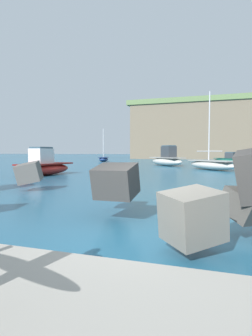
% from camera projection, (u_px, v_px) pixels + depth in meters
% --- Properties ---
extents(ground_plane, '(400.00, 400.00, 0.00)m').
position_uv_depth(ground_plane, '(147.00, 238.00, 5.73)').
color(ground_plane, '#235B7A').
extents(breakwater_jetty, '(31.86, 7.91, 2.36)m').
position_uv_depth(breakwater_jetty, '(138.00, 178.00, 7.64)').
color(breakwater_jetty, '#3D3A38').
rests_on(breakwater_jetty, ground).
extents(boat_near_left, '(5.11, 4.10, 1.74)m').
position_uv_depth(boat_near_left, '(229.00, 159.00, 46.34)').
color(boat_near_left, '#1E6656').
rests_on(boat_near_left, ground).
extents(boat_mid_left, '(2.81, 4.38, 5.95)m').
position_uv_depth(boat_mid_left, '(104.00, 159.00, 51.31)').
color(boat_mid_left, navy).
rests_on(boat_mid_left, ground).
extents(boat_mid_centre, '(5.38, 5.68, 7.65)m').
position_uv_depth(boat_mid_centre, '(212.00, 164.00, 27.33)').
color(boat_mid_centre, beige).
rests_on(boat_mid_centre, ground).
extents(boat_mid_right, '(5.61, 5.83, 2.56)m').
position_uv_depth(boat_mid_right, '(167.00, 159.00, 35.29)').
color(boat_mid_right, beige).
rests_on(boat_mid_right, ground).
extents(boat_far_left, '(2.45, 5.29, 2.13)m').
position_uv_depth(boat_far_left, '(45.00, 166.00, 21.17)').
color(boat_far_left, maroon).
rests_on(boat_far_left, ground).
extents(station_building_central, '(4.88, 5.90, 4.61)m').
position_uv_depth(station_building_central, '(247.00, 102.00, 85.68)').
color(station_building_central, beige).
rests_on(station_building_central, headland_bluff).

